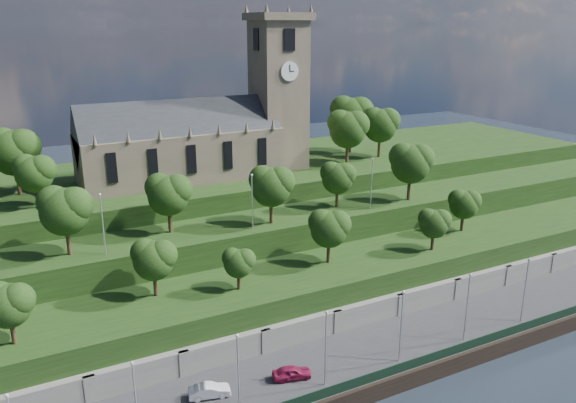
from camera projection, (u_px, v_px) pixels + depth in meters
promenade at (324, 371)px, 65.04m from camera, size 160.00×12.00×2.00m
quay_wall at (353, 400)px, 59.88m from camera, size 160.00×0.50×2.20m
fence at (350, 385)px, 59.98m from camera, size 160.00×0.10×1.20m
retaining_wall at (300, 335)px, 69.65m from camera, size 160.00×2.10×5.00m
embankment_lower at (278, 304)px, 74.31m from camera, size 160.00×12.00×8.00m
embankment_upper at (245, 260)px, 83.04m from camera, size 160.00×10.00×12.00m
hilltop at (199, 211)px, 100.39m from camera, size 160.00×32.00×15.00m
church at (207, 131)px, 92.79m from camera, size 38.60×12.35×27.60m
trees_lower at (288, 240)px, 72.65m from camera, size 69.87×8.72×7.62m
trees_upper at (265, 182)px, 79.91m from camera, size 58.96×8.95×9.43m
trees_hilltop at (238, 134)px, 94.81m from camera, size 77.71×16.28×11.17m
lamp_posts_promenade at (326, 344)px, 59.35m from camera, size 60.36×0.36×9.01m
lamp_posts_upper at (252, 197)px, 77.29m from camera, size 40.36×0.36×7.97m
car_left at (292, 372)px, 61.84m from camera, size 4.66×2.77×1.49m
car_middle at (209, 391)px, 58.79m from camera, size 4.62×2.51×1.44m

